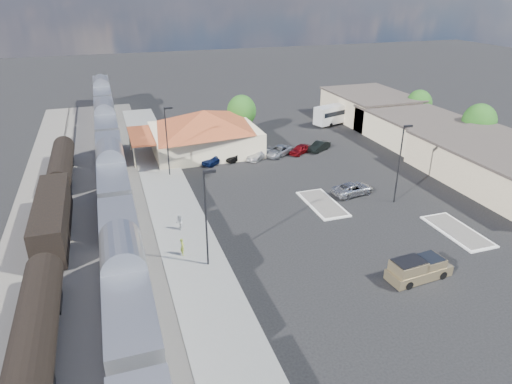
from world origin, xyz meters
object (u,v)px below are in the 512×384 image
object	(u,v)px
station_depot	(204,131)
pickup_truck	(419,269)
coach_bus	(340,112)
suv	(353,189)

from	to	relation	value
station_depot	pickup_truck	distance (m)	38.74
coach_bus	pickup_truck	bearing A→B (deg)	141.69
pickup_truck	suv	world-z (taller)	pickup_truck
suv	station_depot	bearing A→B (deg)	22.75
station_depot	coach_bus	bearing A→B (deg)	15.72
pickup_truck	coach_bus	xyz separation A→B (m)	(16.33, 44.77, 1.08)
pickup_truck	suv	distance (m)	17.06
pickup_truck	coach_bus	bearing A→B (deg)	-25.06
pickup_truck	suv	size ratio (longest dim) A/B	1.10
pickup_truck	coach_bus	world-z (taller)	coach_bus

